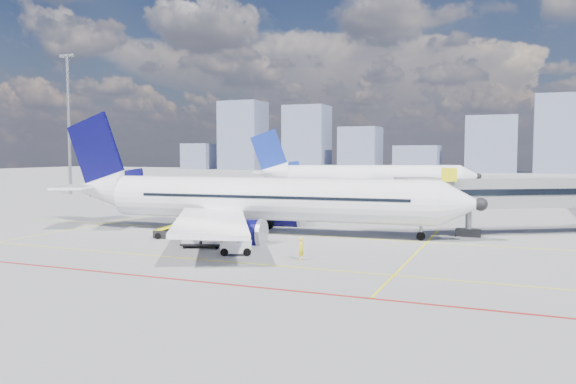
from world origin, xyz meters
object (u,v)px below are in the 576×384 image
object	(u,v)px
second_aircraft	(364,177)
belt_loader	(178,231)
ramp_worker	(301,249)
baggage_tug	(234,244)
main_aircraft	(251,199)
cargo_dolly	(202,235)

from	to	relation	value
second_aircraft	belt_loader	bearing A→B (deg)	-113.53
belt_loader	ramp_worker	world-z (taller)	belt_loader
baggage_tug	main_aircraft	bearing A→B (deg)	85.12
second_aircraft	baggage_tug	size ratio (longest dim) A/B	15.47
baggage_tug	belt_loader	distance (m)	10.10
cargo_dolly	belt_loader	size ratio (longest dim) A/B	0.66
baggage_tug	ramp_worker	xyz separation A→B (m)	(5.43, -0.16, 0.05)
baggage_tug	ramp_worker	world-z (taller)	ramp_worker
second_aircraft	ramp_worker	world-z (taller)	second_aircraft
baggage_tug	ramp_worker	distance (m)	5.43
main_aircraft	ramp_worker	xyz separation A→B (m)	(9.27, -10.99, -2.40)
second_aircraft	baggage_tug	distance (m)	64.85
baggage_tug	cargo_dolly	size ratio (longest dim) A/B	0.72
second_aircraft	belt_loader	distance (m)	59.14
baggage_tug	cargo_dolly	xyz separation A→B (m)	(-3.88, 1.88, 0.24)
second_aircraft	cargo_dolly	xyz separation A→B (m)	(2.74, -62.58, -2.21)
ramp_worker	second_aircraft	bearing A→B (deg)	14.29
second_aircraft	belt_loader	size ratio (longest dim) A/B	7.38
main_aircraft	belt_loader	size ratio (longest dim) A/B	7.52
belt_loader	ramp_worker	size ratio (longest dim) A/B	3.39
main_aircraft	ramp_worker	bearing A→B (deg)	-54.50
cargo_dolly	ramp_worker	world-z (taller)	cargo_dolly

